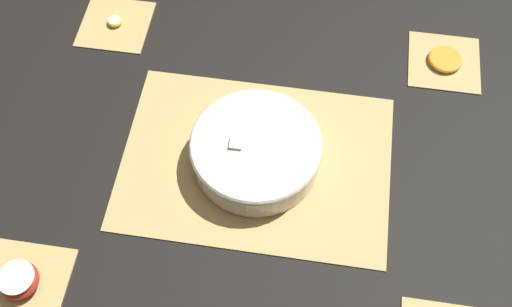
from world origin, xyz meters
name	(u,v)px	position (x,y,z in m)	size (l,w,h in m)	color
ground_plane	(256,162)	(0.00, 0.00, 0.00)	(6.00, 6.00, 0.00)	black
bamboo_mat_center	(256,161)	(0.00, 0.00, 0.00)	(0.50, 0.35, 0.01)	tan
coaster_mat_near_left	(24,284)	(-0.35, -0.29, 0.00)	(0.14, 0.14, 0.01)	tan
coaster_mat_far_left	(115,24)	(-0.35, 0.29, 0.00)	(0.14, 0.14, 0.01)	tan
coaster_mat_far_right	(444,62)	(0.35, 0.29, 0.00)	(0.14, 0.14, 0.01)	tan
fruit_salad_bowl	(256,150)	(0.00, 0.00, 0.04)	(0.24, 0.24, 0.07)	silver
apple_half	(19,280)	(-0.35, -0.29, 0.02)	(0.06, 0.06, 0.04)	#B72D23
orange_slice_whole	(445,59)	(0.35, 0.29, 0.01)	(0.07, 0.07, 0.01)	orange
banana_coin_single	(115,21)	(-0.35, 0.29, 0.01)	(0.03, 0.03, 0.01)	#F7EFC6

